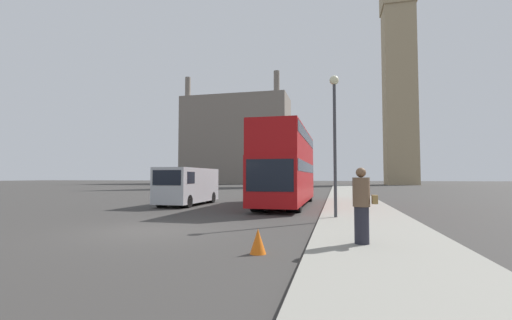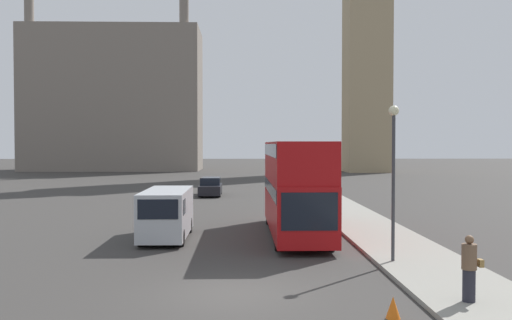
{
  "view_description": "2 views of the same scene",
  "coord_description": "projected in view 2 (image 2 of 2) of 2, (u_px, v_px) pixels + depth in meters",
  "views": [
    {
      "loc": [
        5.65,
        -9.84,
        1.68
      ],
      "look_at": [
        1.3,
        8.63,
        2.64
      ],
      "focal_mm": 24.0,
      "sensor_mm": 36.0,
      "label": 1
    },
    {
      "loc": [
        0.21,
        -16.26,
        4.29
      ],
      "look_at": [
        1.11,
        17.46,
        3.35
      ],
      "focal_mm": 40.0,
      "sensor_mm": 36.0,
      "label": 2
    }
  ],
  "objects": [
    {
      "name": "traffic_cone",
      "position": [
        393.0,
        307.0,
        14.01
      ],
      "size": [
        0.36,
        0.36,
        0.55
      ],
      "color": "orange",
      "rests_on": "ground_plane"
    },
    {
      "name": "white_van",
      "position": [
        166.0,
        213.0,
        25.63
      ],
      "size": [
        1.96,
        5.48,
        2.22
      ],
      "color": "#B2B7BC",
      "rests_on": "ground_plane"
    },
    {
      "name": "red_double_decker_bus",
      "position": [
        296.0,
        183.0,
        26.62
      ],
      "size": [
        2.46,
        10.68,
        4.4
      ],
      "color": "#A80F11",
      "rests_on": "ground_plane"
    },
    {
      "name": "street_lamp",
      "position": [
        394.0,
        158.0,
        20.1
      ],
      "size": [
        0.36,
        0.36,
        5.5
      ],
      "color": "#38383D",
      "rests_on": "sidewalk_strip"
    },
    {
      "name": "parked_sedan",
      "position": [
        210.0,
        187.0,
        47.41
      ],
      "size": [
        1.79,
        4.66,
        1.52
      ],
      "color": "black",
      "rests_on": "ground_plane"
    },
    {
      "name": "ground_plane",
      "position": [
        234.0,
        293.0,
        16.36
      ],
      "size": [
        300.0,
        300.0,
        0.0
      ],
      "primitive_type": "plane",
      "color": "#383533"
    },
    {
      "name": "pedestrian",
      "position": [
        469.0,
        269.0,
        14.95
      ],
      "size": [
        0.55,
        0.39,
        1.75
      ],
      "color": "#23232D",
      "rests_on": "sidewalk_strip"
    },
    {
      "name": "building_block_distant",
      "position": [
        115.0,
        100.0,
        93.67
      ],
      "size": [
        28.07,
        12.1,
        28.16
      ],
      "color": "slate",
      "rests_on": "ground_plane"
    },
    {
      "name": "sidewalk_strip",
      "position": [
        464.0,
        289.0,
        16.54
      ],
      "size": [
        3.4,
        120.0,
        0.15
      ],
      "color": "gray",
      "rests_on": "ground_plane"
    }
  ]
}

